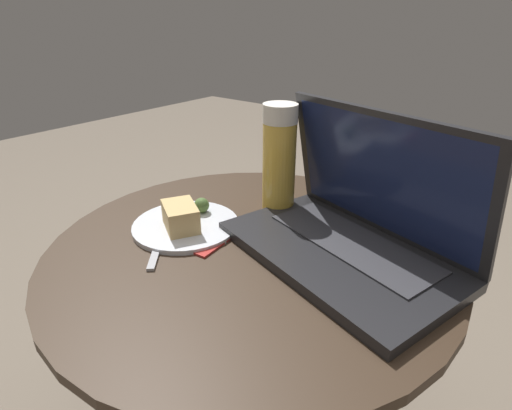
{
  "coord_description": "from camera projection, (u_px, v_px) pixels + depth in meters",
  "views": [
    {
      "loc": [
        0.37,
        -0.45,
        0.87
      ],
      "look_at": [
        0.0,
        0.01,
        0.59
      ],
      "focal_mm": 28.0,
      "sensor_mm": 36.0,
      "label": 1
    }
  ],
  "objects": [
    {
      "name": "fork",
      "position": [
        161.0,
        237.0,
        0.69
      ],
      "size": [
        0.13,
        0.14,
        0.0
      ],
      "color": "#B2B2B7",
      "rests_on": "table"
    },
    {
      "name": "beer_glass",
      "position": [
        279.0,
        160.0,
        0.75
      ],
      "size": [
        0.06,
        0.06,
        0.21
      ],
      "color": "gold",
      "rests_on": "table"
    },
    {
      "name": "napkin",
      "position": [
        191.0,
        232.0,
        0.71
      ],
      "size": [
        0.15,
        0.11,
        0.0
      ],
      "color": "#B7332D",
      "rests_on": "table"
    },
    {
      "name": "table",
      "position": [
        251.0,
        304.0,
        0.73
      ],
      "size": [
        0.68,
        0.68,
        0.52
      ],
      "color": "#515156",
      "rests_on": "ground_plane"
    },
    {
      "name": "laptop",
      "position": [
        352.0,
        227.0,
        0.63
      ],
      "size": [
        0.41,
        0.31,
        0.23
      ],
      "color": "#232326",
      "rests_on": "table"
    },
    {
      "name": "snack_plate",
      "position": [
        185.0,
        221.0,
        0.72
      ],
      "size": [
        0.19,
        0.19,
        0.05
      ],
      "color": "silver",
      "rests_on": "table"
    }
  ]
}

